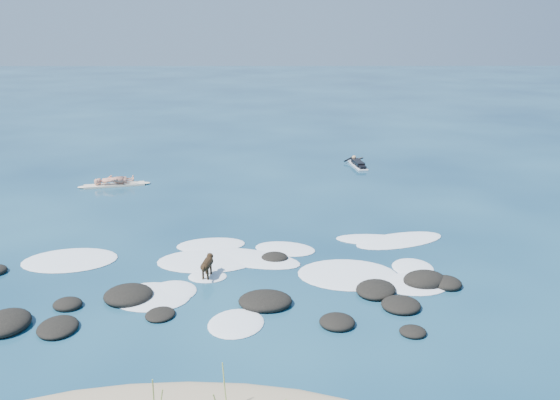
{
  "coord_description": "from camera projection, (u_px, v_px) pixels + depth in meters",
  "views": [
    {
      "loc": [
        1.75,
        -16.98,
        7.04
      ],
      "look_at": [
        1.91,
        4.0,
        0.9
      ],
      "focal_mm": 40.0,
      "sensor_mm": 36.0,
      "label": 1
    }
  ],
  "objects": [
    {
      "name": "ground",
      "position": [
        216.0,
        268.0,
        18.27
      ],
      "size": [
        160.0,
        160.0,
        0.0
      ],
      "primitive_type": "plane",
      "color": "#0A2642",
      "rests_on": "ground"
    },
    {
      "name": "breaking_foam",
      "position": [
        262.0,
        265.0,
        18.46
      ],
      "size": [
        13.58,
        7.93,
        0.12
      ],
      "color": "white",
      "rests_on": "ground"
    },
    {
      "name": "paddling_surfer_rig",
      "position": [
        358.0,
        164.0,
        30.71
      ],
      "size": [
        1.02,
        2.3,
        0.4
      ],
      "rotation": [
        0.0,
        0.0,
        1.72
      ],
      "color": "white",
      "rests_on": "ground"
    },
    {
      "name": "standing_surfer_rig",
      "position": [
        113.0,
        171.0,
        26.95
      ],
      "size": [
        3.06,
        1.16,
        1.76
      ],
      "rotation": [
        0.0,
        0.0,
        0.25
      ],
      "color": "beige",
      "rests_on": "ground"
    },
    {
      "name": "dog",
      "position": [
        207.0,
        264.0,
        17.44
      ],
      "size": [
        0.35,
        1.02,
        0.65
      ],
      "rotation": [
        0.0,
        0.0,
        1.43
      ],
      "color": "black",
      "rests_on": "ground"
    },
    {
      "name": "reef_rocks",
      "position": [
        237.0,
        299.0,
        16.03
      ],
      "size": [
        13.72,
        5.43,
        0.46
      ],
      "color": "black",
      "rests_on": "ground"
    }
  ]
}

